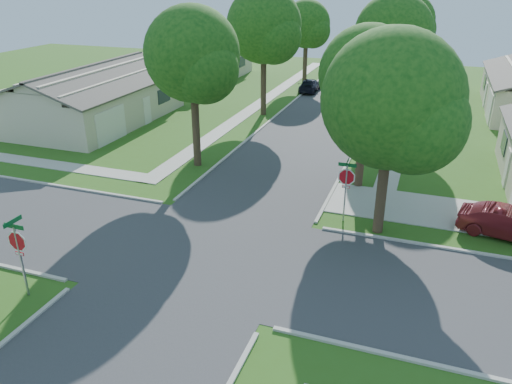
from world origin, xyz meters
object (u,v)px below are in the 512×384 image
object	(u,v)px
house_nw_near	(95,101)
stop_sign_sw	(18,245)
tree_e_mid	(394,38)
tree_e_far	(407,24)
car_curb_east	(386,77)
tree_ne_corner	(393,106)
car_curb_west	(310,85)
stop_sign_ne	(346,180)
car_driveway	(507,224)
tree_w_mid	(265,29)
house_nw_far	(195,65)
tree_w_near	(193,59)
tree_e_near	(369,79)
tree_w_far	(307,26)

from	to	relation	value
house_nw_near	stop_sign_sw	bearing A→B (deg)	-60.17
tree_e_mid	tree_e_far	xyz separation A→B (m)	(-0.00, 13.00, -0.27)
tree_e_mid	car_curb_east	bearing A→B (deg)	95.81
tree_ne_corner	car_curb_west	xyz separation A→B (m)	(-9.56, 26.10, -5.01)
car_curb_east	tree_ne_corner	bearing A→B (deg)	-88.01
stop_sign_ne	car_driveway	world-z (taller)	stop_sign_ne
car_driveway	car_curb_west	xyz separation A→B (m)	(-14.70, 24.81, -0.06)
tree_w_mid	tree_ne_corner	bearing A→B (deg)	-56.78
tree_ne_corner	house_nw_far	xyz separation A→B (m)	(-22.35, 27.79, -4.08)
stop_sign_ne	car_curb_west	size ratio (longest dim) A/B	0.74
car_driveway	car_curb_west	world-z (taller)	car_driveway
tree_w_near	house_nw_near	xyz separation A→B (m)	(-11.35, 5.99, -4.60)
tree_e_far	tree_ne_corner	distance (m)	29.85
tree_ne_corner	tree_w_mid	bearing A→B (deg)	123.22
tree_e_near	house_nw_near	distance (m)	21.98
tree_e_mid	car_curb_west	distance (m)	13.49
house_nw_near	tree_e_mid	bearing A→B (deg)	16.15
tree_e_far	tree_e_near	bearing A→B (deg)	-90.00
house_nw_far	car_driveway	xyz separation A→B (m)	(27.49, -26.50, -0.87)
tree_e_mid	car_curb_east	distance (m)	16.37
stop_sign_ne	car_curb_west	world-z (taller)	stop_sign_ne
house_nw_far	house_nw_near	bearing A→B (deg)	-90.00
tree_w_far	tree_ne_corner	distance (m)	31.77
house_nw_far	car_driveway	world-z (taller)	house_nw_far
stop_sign_sw	car_curb_west	xyz separation A→B (m)	(1.50, 35.01, -1.45)
car_curb_east	tree_w_far	bearing A→B (deg)	-167.30
stop_sign_sw	tree_e_far	bearing A→B (deg)	76.27
stop_sign_sw	house_nw_near	size ratio (longest dim) A/B	0.22
car_curb_east	tree_w_near	bearing A→B (deg)	-109.66
house_nw_near	car_curb_west	distance (m)	19.97
house_nw_near	car_driveway	distance (m)	29.10
tree_e_mid	tree_w_mid	distance (m)	9.40
tree_w_far	car_curb_west	xyz separation A→B (m)	(1.45, -3.70, -4.92)
stop_sign_ne	tree_ne_corner	size ratio (longest dim) A/B	0.34
stop_sign_sw	car_driveway	size ratio (longest dim) A/B	0.76
tree_e_near	tree_e_mid	distance (m)	12.02
tree_w_mid	tree_w_far	distance (m)	13.04
tree_e_near	house_nw_far	world-z (taller)	tree_e_near
house_nw_far	car_curb_west	xyz separation A→B (m)	(12.79, -1.69, -0.93)
tree_w_mid	stop_sign_ne	bearing A→B (deg)	-60.20
tree_e_mid	car_driveway	xyz separation A→B (m)	(6.74, -15.51, -5.61)
house_nw_near	car_curb_east	xyz separation A→B (m)	(19.19, 21.31, -0.87)
tree_w_near	house_nw_far	size ratio (longest dim) A/B	0.66
house_nw_near	tree_w_near	bearing A→B (deg)	-27.83
stop_sign_sw	house_nw_near	world-z (taller)	house_nw_near
tree_w_near	stop_sign_ne	bearing A→B (deg)	-24.74
tree_w_mid	car_curb_east	distance (m)	18.16
tree_w_near	car_curb_east	xyz separation A→B (m)	(7.84, 27.30, -5.47)
house_nw_far	tree_e_near	bearing A→B (deg)	-47.94
house_nw_near	tree_e_far	bearing A→B (deg)	42.50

